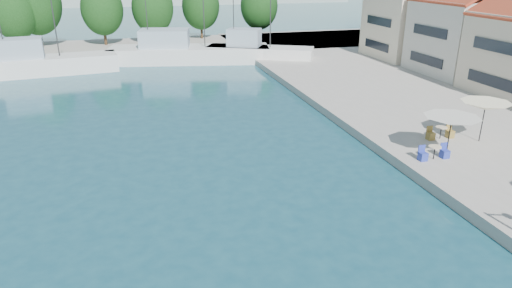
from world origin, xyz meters
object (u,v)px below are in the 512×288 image
object	(u,v)px
trawler_04	(257,53)
umbrella_white	(452,121)
umbrella_cream	(486,106)
trawler_02	(42,64)
trawler_03	(185,53)

from	to	relation	value
trawler_04	umbrella_white	size ratio (longest dim) A/B	4.06
trawler_04	umbrella_white	distance (m)	31.98
umbrella_white	umbrella_cream	world-z (taller)	umbrella_cream
trawler_02	trawler_03	world-z (taller)	same
trawler_03	umbrella_white	size ratio (longest dim) A/B	6.20
trawler_02	umbrella_cream	size ratio (longest dim) A/B	4.97
trawler_02	umbrella_white	distance (m)	40.63
trawler_02	umbrella_white	world-z (taller)	trawler_02
trawler_02	trawler_04	world-z (taller)	same
trawler_02	trawler_03	size ratio (longest dim) A/B	0.77
trawler_04	umbrella_cream	bearing A→B (deg)	-52.17
trawler_02	umbrella_cream	distance (m)	41.83
trawler_03	umbrella_white	world-z (taller)	trawler_03
umbrella_white	umbrella_cream	bearing A→B (deg)	23.05
trawler_03	umbrella_white	bearing A→B (deg)	-61.88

